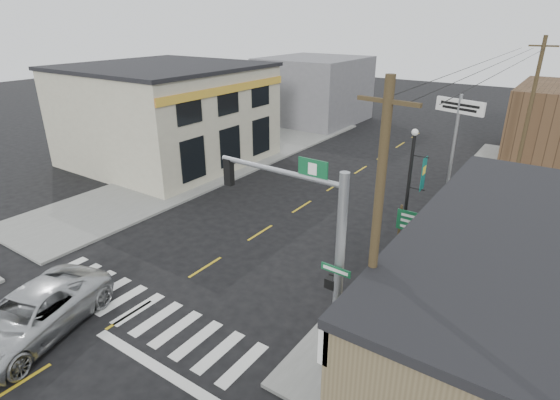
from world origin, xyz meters
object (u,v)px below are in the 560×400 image
Objects in this scene: dance_center_sign at (458,121)px; lamp_post at (410,182)px; guide_sign at (413,227)px; suv at (30,316)px; fire_hydrant at (387,267)px; utility_pole_far at (529,112)px; utility_pole_near at (374,251)px; traffic_signal_pole at (318,242)px; bare_tree at (427,237)px.

lamp_post is at bearing -71.36° from dance_center_sign.
dance_center_sign is at bearing 95.76° from guide_sign.
suv reaches higher than fire_hydrant.
utility_pole_far is at bearing 81.47° from guide_sign.
utility_pole_near reaches higher than dance_center_sign.
fire_hydrant is at bearing 34.44° from suv.
traffic_signal_pole is at bearing -94.77° from fire_hydrant.
lamp_post reaches higher than bare_tree.
traffic_signal_pole is 0.69× the size of utility_pole_far.
utility_pole_far reaches higher than fire_hydrant.
guide_sign is at bearing -105.78° from utility_pole_far.
traffic_signal_pole is (8.17, 4.97, 3.06)m from suv.
bare_tree is at bearing -61.24° from dance_center_sign.
traffic_signal_pole is at bearing 164.73° from utility_pole_near.
lamp_post reaches higher than fire_hydrant.
guide_sign reaches higher than suv.
suv is 0.92× the size of traffic_signal_pole.
lamp_post is at bearing 90.70° from traffic_signal_pole.
bare_tree is (2.24, -4.96, 0.09)m from lamp_post.
suv is 14.88m from guide_sign.
fire_hydrant is (0.43, 5.19, -3.34)m from traffic_signal_pole.
utility_pole_far is (2.67, 15.11, 4.24)m from fire_hydrant.
bare_tree is at bearing 93.32° from utility_pole_near.
guide_sign is at bearing 37.41° from suv.
bare_tree is (10.58, 7.86, 2.69)m from suv.
traffic_signal_pole is 0.71× the size of utility_pole_near.
suv is 1.02× the size of lamp_post.
utility_pole_far is (0.69, 17.40, 1.26)m from bare_tree.
guide_sign is at bearing -77.31° from lamp_post.
bare_tree reaches higher than suv.
suv is at bearing -126.17° from guide_sign.
dance_center_sign is at bearing 70.20° from lamp_post.
dance_center_sign is 5.81m from utility_pole_far.
lamp_post reaches higher than suv.
fire_hydrant is 0.17× the size of bare_tree.
bare_tree reaches higher than guide_sign.
traffic_signal_pole is 15.33m from dance_center_sign.
dance_center_sign reaches higher than suv.
dance_center_sign is 16.33m from utility_pole_near.
traffic_signal_pole is at bearing -72.16° from dance_center_sign.
suv is at bearing -146.73° from traffic_signal_pole.
dance_center_sign reaches higher than lamp_post.
traffic_signal_pole reaches higher than fire_hydrant.
bare_tree is 0.47× the size of utility_pole_far.
lamp_post is (-0.26, 2.66, 2.88)m from fire_hydrant.
utility_pole_near reaches higher than guide_sign.
dance_center_sign is at bearing 100.43° from bare_tree.
suv is at bearing -143.13° from lamp_post.
suv is 8.05× the size of fire_hydrant.
guide_sign is (0.82, 6.84, -2.06)m from traffic_signal_pole.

